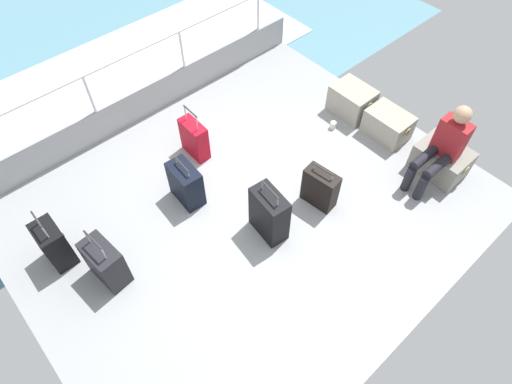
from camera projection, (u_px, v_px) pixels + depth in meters
The scene contains 15 objects.
ground_plane at pixel (250, 208), 5.25m from camera, with size 4.40×5.20×0.06m, color #939699.
gunwale_port at pixel (146, 101), 6.03m from camera, with size 0.06×5.20×0.45m, color #939699.
railing_port at pixel (137, 67), 5.59m from camera, with size 0.04×4.20×1.02m.
sea_wake at pixel (104, 84), 7.13m from camera, with size 12.00×12.00×0.01m.
cargo_crate_0 at pixel (352, 100), 6.08m from camera, with size 0.59×0.43×0.40m.
cargo_crate_1 at pixel (388, 124), 5.82m from camera, with size 0.61×0.41×0.36m.
cargo_crate_2 at pixel (441, 160), 5.43m from camera, with size 0.65×0.48×0.37m.
passenger_seated at pixel (443, 146), 5.06m from camera, with size 0.34×0.66×1.07m.
suitcase_0 at pixel (186, 184), 5.10m from camera, with size 0.44×0.27×0.61m.
suitcase_1 at pixel (106, 263), 4.48m from camera, with size 0.47×0.29×0.73m.
suitcase_2 at pixel (194, 139), 5.56m from camera, with size 0.41×0.20×0.73m.
suitcase_3 at pixel (54, 244), 4.59m from camera, with size 0.37×0.25×0.76m.
suitcase_4 at pixel (320, 188), 5.07m from camera, with size 0.43×0.25×0.60m.
suitcase_5 at pixel (269, 214), 4.78m from camera, with size 0.47×0.29×0.76m.
paper_cup at pixel (333, 125), 5.99m from camera, with size 0.08×0.08×0.10m, color white.
Camera 1 is at (2.31, -1.96, 4.26)m, focal length 30.76 mm.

